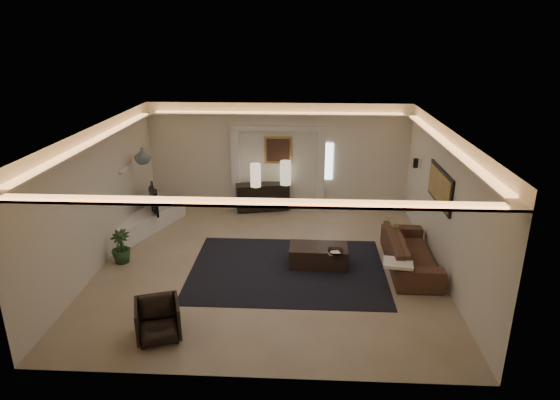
{
  "coord_description": "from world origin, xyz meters",
  "views": [
    {
      "loc": [
        0.71,
        -9.11,
        4.72
      ],
      "look_at": [
        0.2,
        0.6,
        1.25
      ],
      "focal_mm": 30.84,
      "sensor_mm": 36.0,
      "label": 1
    }
  ],
  "objects_px": {
    "sofa": "(410,252)",
    "coffee_table": "(318,256)",
    "armchair": "(158,320)",
    "console": "(263,196)"
  },
  "relations": [
    {
      "from": "console",
      "to": "sofa",
      "type": "distance_m",
      "value": 4.63
    },
    {
      "from": "coffee_table",
      "to": "sofa",
      "type": "bearing_deg",
      "value": 2.08
    },
    {
      "from": "console",
      "to": "sofa",
      "type": "relative_size",
      "value": 0.61
    },
    {
      "from": "sofa",
      "to": "coffee_table",
      "type": "bearing_deg",
      "value": 91.34
    },
    {
      "from": "coffee_table",
      "to": "console",
      "type": "bearing_deg",
      "value": 116.07
    },
    {
      "from": "console",
      "to": "armchair",
      "type": "relative_size",
      "value": 2.02
    },
    {
      "from": "coffee_table",
      "to": "armchair",
      "type": "bearing_deg",
      "value": -132.93
    },
    {
      "from": "sofa",
      "to": "coffee_table",
      "type": "xyz_separation_m",
      "value": [
        -1.91,
        -0.02,
        -0.14
      ]
    },
    {
      "from": "sofa",
      "to": "armchair",
      "type": "relative_size",
      "value": 3.32
    },
    {
      "from": "console",
      "to": "coffee_table",
      "type": "relative_size",
      "value": 1.18
    }
  ]
}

